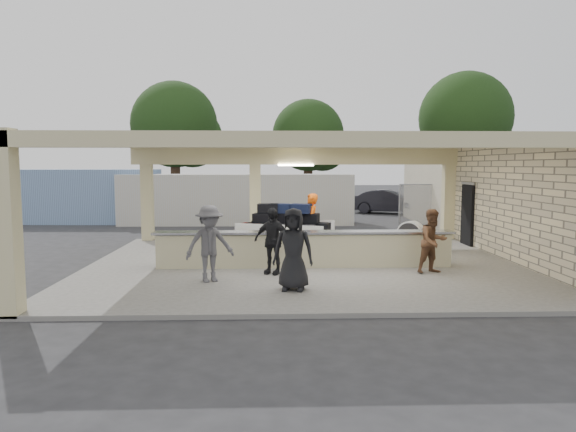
{
  "coord_description": "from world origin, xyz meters",
  "views": [
    {
      "loc": [
        -0.9,
        -14.38,
        2.88
      ],
      "look_at": [
        -0.4,
        1.0,
        1.35
      ],
      "focal_mm": 32.0,
      "sensor_mm": 36.0,
      "label": 1
    }
  ],
  "objects_px": {
    "passenger_b": "(272,241)",
    "car_dark": "(388,202)",
    "car_white_a": "(448,206)",
    "passenger_d": "(293,249)",
    "luggage_cart": "(285,226)",
    "baggage_counter": "(304,249)",
    "passenger_c": "(210,244)",
    "container_blue": "(54,196)",
    "passenger_a": "(433,241)",
    "drum_fan": "(411,236)",
    "car_white_b": "(506,204)",
    "container_white": "(237,199)",
    "baggage_handler": "(311,224)"
  },
  "relations": [
    {
      "from": "drum_fan",
      "to": "baggage_handler",
      "type": "bearing_deg",
      "value": -135.29
    },
    {
      "from": "luggage_cart",
      "to": "car_dark",
      "type": "bearing_deg",
      "value": 84.0
    },
    {
      "from": "passenger_b",
      "to": "container_blue",
      "type": "height_order",
      "value": "container_blue"
    },
    {
      "from": "drum_fan",
      "to": "container_blue",
      "type": "height_order",
      "value": "container_blue"
    },
    {
      "from": "passenger_b",
      "to": "car_dark",
      "type": "xyz_separation_m",
      "value": [
        6.96,
        17.3,
        -0.24
      ]
    },
    {
      "from": "drum_fan",
      "to": "passenger_c",
      "type": "distance_m",
      "value": 7.13
    },
    {
      "from": "passenger_d",
      "to": "passenger_c",
      "type": "bearing_deg",
      "value": 166.5
    },
    {
      "from": "passenger_a",
      "to": "car_dark",
      "type": "bearing_deg",
      "value": 61.76
    },
    {
      "from": "car_white_b",
      "to": "container_blue",
      "type": "bearing_deg",
      "value": 115.3
    },
    {
      "from": "passenger_c",
      "to": "luggage_cart",
      "type": "bearing_deg",
      "value": 37.14
    },
    {
      "from": "baggage_handler",
      "to": "luggage_cart",
      "type": "bearing_deg",
      "value": -81.86
    },
    {
      "from": "baggage_counter",
      "to": "passenger_a",
      "type": "height_order",
      "value": "passenger_a"
    },
    {
      "from": "car_white_a",
      "to": "baggage_counter",
      "type": "bearing_deg",
      "value": 146.63
    },
    {
      "from": "passenger_b",
      "to": "car_white_b",
      "type": "relative_size",
      "value": 0.38
    },
    {
      "from": "car_dark",
      "to": "container_white",
      "type": "distance_m",
      "value": 10.03
    },
    {
      "from": "car_white_b",
      "to": "container_white",
      "type": "bearing_deg",
      "value": 121.59
    },
    {
      "from": "passenger_c",
      "to": "container_blue",
      "type": "xyz_separation_m",
      "value": [
        -9.47,
        14.04,
        0.32
      ]
    },
    {
      "from": "passenger_c",
      "to": "container_blue",
      "type": "height_order",
      "value": "container_blue"
    },
    {
      "from": "passenger_a",
      "to": "container_white",
      "type": "bearing_deg",
      "value": 96.36
    },
    {
      "from": "drum_fan",
      "to": "container_white",
      "type": "height_order",
      "value": "container_white"
    },
    {
      "from": "passenger_d",
      "to": "container_blue",
      "type": "relative_size",
      "value": 0.18
    },
    {
      "from": "baggage_handler",
      "to": "container_blue",
      "type": "bearing_deg",
      "value": -128.02
    },
    {
      "from": "luggage_cart",
      "to": "car_white_b",
      "type": "xyz_separation_m",
      "value": [
        12.65,
        12.25,
        -0.28
      ]
    },
    {
      "from": "baggage_counter",
      "to": "passenger_a",
      "type": "relative_size",
      "value": 4.94
    },
    {
      "from": "car_white_a",
      "to": "car_dark",
      "type": "xyz_separation_m",
      "value": [
        -2.67,
        2.69,
        0.07
      ]
    },
    {
      "from": "drum_fan",
      "to": "container_blue",
      "type": "xyz_separation_m",
      "value": [
        -15.4,
        10.09,
        0.69
      ]
    },
    {
      "from": "container_blue",
      "to": "car_white_b",
      "type": "bearing_deg",
      "value": 7.01
    },
    {
      "from": "car_white_b",
      "to": "car_dark",
      "type": "distance_m",
      "value": 6.48
    },
    {
      "from": "car_white_a",
      "to": "passenger_d",
      "type": "bearing_deg",
      "value": 149.88
    },
    {
      "from": "luggage_cart",
      "to": "car_white_a",
      "type": "bearing_deg",
      "value": 70.35
    },
    {
      "from": "passenger_d",
      "to": "car_white_b",
      "type": "relative_size",
      "value": 0.41
    },
    {
      "from": "drum_fan",
      "to": "passenger_c",
      "type": "height_order",
      "value": "passenger_c"
    },
    {
      "from": "baggage_counter",
      "to": "container_white",
      "type": "bearing_deg",
      "value": 102.79
    },
    {
      "from": "baggage_counter",
      "to": "passenger_a",
      "type": "bearing_deg",
      "value": -16.36
    },
    {
      "from": "passenger_c",
      "to": "car_white_b",
      "type": "distance_m",
      "value": 21.54
    },
    {
      "from": "baggage_handler",
      "to": "passenger_d",
      "type": "bearing_deg",
      "value": -7.03
    },
    {
      "from": "baggage_handler",
      "to": "passenger_c",
      "type": "bearing_deg",
      "value": -33.7
    },
    {
      "from": "passenger_a",
      "to": "car_white_a",
      "type": "height_order",
      "value": "passenger_a"
    },
    {
      "from": "drum_fan",
      "to": "passenger_c",
      "type": "relative_size",
      "value": 0.55
    },
    {
      "from": "baggage_counter",
      "to": "passenger_b",
      "type": "distance_m",
      "value": 1.32
    },
    {
      "from": "passenger_a",
      "to": "passenger_b",
      "type": "height_order",
      "value": "passenger_b"
    },
    {
      "from": "luggage_cart",
      "to": "passenger_c",
      "type": "relative_size",
      "value": 1.7
    },
    {
      "from": "baggage_handler",
      "to": "car_white_a",
      "type": "height_order",
      "value": "baggage_handler"
    },
    {
      "from": "luggage_cart",
      "to": "passenger_d",
      "type": "relative_size",
      "value": 1.7
    },
    {
      "from": "drum_fan",
      "to": "car_dark",
      "type": "bearing_deg",
      "value": 120.96
    },
    {
      "from": "car_dark",
      "to": "luggage_cart",
      "type": "bearing_deg",
      "value": 178.96
    },
    {
      "from": "baggage_counter",
      "to": "drum_fan",
      "type": "height_order",
      "value": "drum_fan"
    },
    {
      "from": "passenger_b",
      "to": "baggage_handler",
      "type": "bearing_deg",
      "value": 92.79
    },
    {
      "from": "baggage_counter",
      "to": "container_white",
      "type": "height_order",
      "value": "container_white"
    },
    {
      "from": "baggage_counter",
      "to": "baggage_handler",
      "type": "relative_size",
      "value": 4.31
    }
  ]
}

